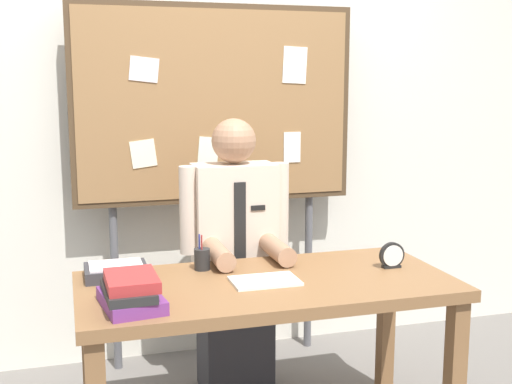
{
  "coord_description": "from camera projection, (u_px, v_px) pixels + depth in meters",
  "views": [
    {
      "loc": [
        -0.79,
        -2.52,
        1.57
      ],
      "look_at": [
        0.0,
        0.16,
        1.1
      ],
      "focal_mm": 45.99,
      "sensor_mm": 36.0,
      "label": 1
    }
  ],
  "objects": [
    {
      "name": "open_notebook",
      "position": [
        265.0,
        281.0,
        2.72
      ],
      "size": [
        0.28,
        0.19,
        0.01
      ],
      "primitive_type": "cube",
      "rotation": [
        0.0,
        0.0,
        -0.0
      ],
      "color": "white",
      "rests_on": "desk"
    },
    {
      "name": "pen_holder",
      "position": [
        202.0,
        259.0,
        2.89
      ],
      "size": [
        0.07,
        0.07,
        0.16
      ],
      "color": "#262626",
      "rests_on": "desk"
    },
    {
      "name": "bulletin_board",
      "position": [
        215.0,
        109.0,
        3.52
      ],
      "size": [
        1.53,
        0.09,
        1.97
      ],
      "color": "#4C3823",
      "rests_on": "ground_plane"
    },
    {
      "name": "desk_clock",
      "position": [
        392.0,
        256.0,
        2.92
      ],
      "size": [
        0.12,
        0.04,
        0.12
      ],
      "color": "black",
      "rests_on": "desk"
    },
    {
      "name": "book_stack",
      "position": [
        131.0,
        292.0,
        2.41
      ],
      "size": [
        0.24,
        0.32,
        0.12
      ],
      "color": "#72337F",
      "rests_on": "desk"
    },
    {
      "name": "desk",
      "position": [
        267.0,
        303.0,
        2.76
      ],
      "size": [
        1.57,
        0.73,
        0.75
      ],
      "color": "brown",
      "rests_on": "ground_plane"
    },
    {
      "name": "back_wall",
      "position": [
        208.0,
        120.0,
        3.73
      ],
      "size": [
        6.4,
        0.08,
        2.7
      ],
      "primitive_type": "cube",
      "color": "silver",
      "rests_on": "ground_plane"
    },
    {
      "name": "paper_tray",
      "position": [
        116.0,
        271.0,
        2.79
      ],
      "size": [
        0.26,
        0.2,
        0.06
      ],
      "color": "#333338",
      "rests_on": "desk"
    },
    {
      "name": "person",
      "position": [
        235.0,
        268.0,
        3.27
      ],
      "size": [
        0.55,
        0.56,
        1.39
      ],
      "color": "#2D2D33",
      "rests_on": "ground_plane"
    }
  ]
}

